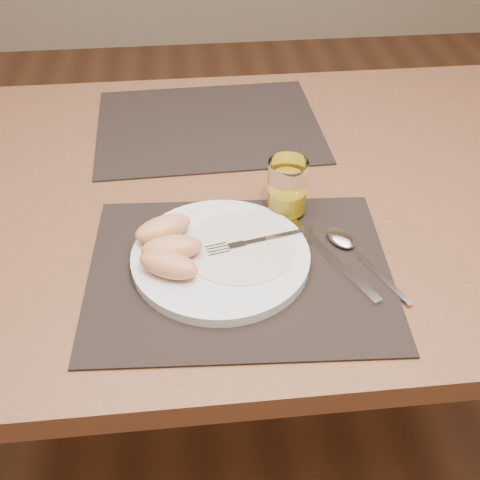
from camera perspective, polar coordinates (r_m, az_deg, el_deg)
The scene contains 11 objects.
ground at distance 1.63m, azimuth -0.50°, elevation -17.11°, with size 5.00×5.00×0.00m, color brown.
table at distance 1.12m, azimuth -0.69°, elevation 1.57°, with size 1.40×0.90×0.75m.
placemat_near at distance 0.90m, azimuth -0.03°, elevation -2.93°, with size 0.45×0.35×0.00m, color black.
placemat_far at distance 1.26m, azimuth -3.02°, elevation 10.78°, with size 0.45×0.35×0.00m, color black.
plate at distance 0.91m, azimuth -1.85°, elevation -1.62°, with size 0.27×0.27×0.02m, color white.
plate_dressing at distance 0.91m, azimuth -0.03°, elevation -0.67°, with size 0.17×0.17×0.00m.
fork at distance 0.92m, azimuth 1.09°, elevation -0.23°, with size 0.17×0.05×0.00m.
knife at distance 0.92m, azimuth 9.39°, elevation -2.40°, with size 0.10×0.21×0.01m.
spoon at distance 0.95m, azimuth 10.07°, elevation -0.32°, with size 0.10×0.18×0.01m.
juice_glass at distance 0.99m, azimuth 4.47°, elevation 4.71°, with size 0.06×0.06×0.10m.
grapefruit_wedges at distance 0.89m, azimuth -6.86°, elevation -0.62°, with size 0.11×0.16×0.04m.
Camera 1 is at (-0.08, -0.87, 1.37)m, focal length 45.00 mm.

